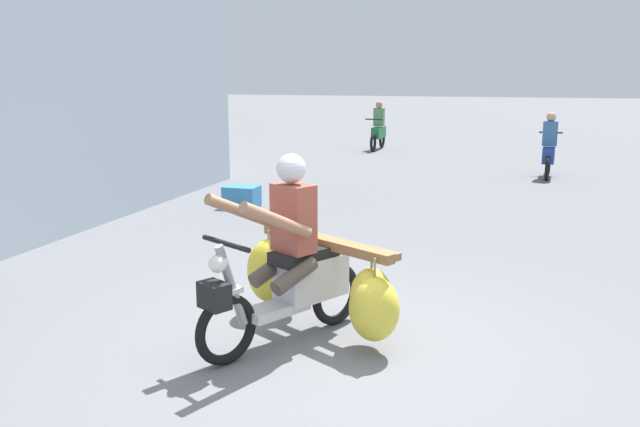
{
  "coord_description": "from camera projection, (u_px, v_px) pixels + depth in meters",
  "views": [
    {
      "loc": [
        1.37,
        -4.8,
        2.21
      ],
      "look_at": [
        -0.41,
        1.09,
        0.9
      ],
      "focal_mm": 37.16,
      "sensor_mm": 36.0,
      "label": 1
    }
  ],
  "objects": [
    {
      "name": "ground_plane",
      "position": [
        329.0,
        353.0,
        5.34
      ],
      "size": [
        120.0,
        120.0,
        0.0
      ],
      "primitive_type": "plane",
      "color": "slate"
    },
    {
      "name": "motorbike_main_loaded",
      "position": [
        307.0,
        275.0,
        5.62
      ],
      "size": [
        1.64,
        1.7,
        1.58
      ],
      "color": "black",
      "rests_on": "ground"
    },
    {
      "name": "motorbike_distant_ahead_left",
      "position": [
        378.0,
        130.0,
        19.37
      ],
      "size": [
        0.5,
        1.62,
        1.4
      ],
      "color": "black",
      "rests_on": "ground"
    },
    {
      "name": "motorbike_distant_ahead_right",
      "position": [
        549.0,
        151.0,
        14.17
      ],
      "size": [
        0.5,
        1.62,
        1.4
      ],
      "color": "black",
      "rests_on": "ground"
    },
    {
      "name": "shopfront_building",
      "position": [
        42.0,
        80.0,
        10.89
      ],
      "size": [
        3.44,
        7.04,
        4.18
      ],
      "color": "#9EADB7",
      "rests_on": "ground"
    },
    {
      "name": "produce_crate",
      "position": [
        242.0,
        197.0,
        11.06
      ],
      "size": [
        0.56,
        0.4,
        0.36
      ],
      "primitive_type": "cube",
      "color": "teal",
      "rests_on": "ground"
    }
  ]
}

